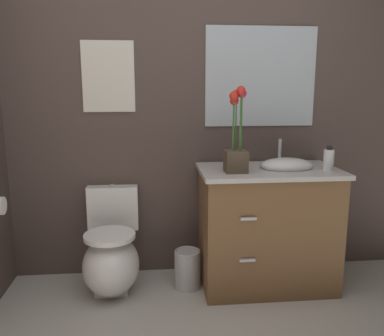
{
  "coord_description": "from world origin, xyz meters",
  "views": [
    {
      "loc": [
        -0.24,
        -1.34,
        1.39
      ],
      "look_at": [
        0.01,
        1.23,
        0.86
      ],
      "focal_mm": 38.12,
      "sensor_mm": 36.0,
      "label": 1
    }
  ],
  "objects_px": {
    "toilet": "(112,256)",
    "vanity_cabinet": "(267,226)",
    "wall_mirror": "(261,77)",
    "flower_vase": "(236,145)",
    "trash_bin": "(187,269)",
    "wall_poster": "(108,77)",
    "soap_bottle": "(329,159)"
  },
  "relations": [
    {
      "from": "wall_poster",
      "to": "trash_bin",
      "type": "bearing_deg",
      "value": -29.1
    },
    {
      "from": "vanity_cabinet",
      "to": "wall_mirror",
      "type": "height_order",
      "value": "wall_mirror"
    },
    {
      "from": "flower_vase",
      "to": "trash_bin",
      "type": "height_order",
      "value": "flower_vase"
    },
    {
      "from": "flower_vase",
      "to": "soap_bottle",
      "type": "distance_m",
      "value": 0.63
    },
    {
      "from": "wall_poster",
      "to": "flower_vase",
      "type": "bearing_deg",
      "value": -24.65
    },
    {
      "from": "wall_mirror",
      "to": "flower_vase",
      "type": "bearing_deg",
      "value": -123.2
    },
    {
      "from": "toilet",
      "to": "vanity_cabinet",
      "type": "bearing_deg",
      "value": -1.4
    },
    {
      "from": "vanity_cabinet",
      "to": "flower_vase",
      "type": "height_order",
      "value": "flower_vase"
    },
    {
      "from": "toilet",
      "to": "wall_mirror",
      "type": "relative_size",
      "value": 0.86
    },
    {
      "from": "wall_mirror",
      "to": "vanity_cabinet",
      "type": "bearing_deg",
      "value": -89.46
    },
    {
      "from": "soap_bottle",
      "to": "flower_vase",
      "type": "bearing_deg",
      "value": 179.21
    },
    {
      "from": "toilet",
      "to": "flower_vase",
      "type": "distance_m",
      "value": 1.14
    },
    {
      "from": "toilet",
      "to": "soap_bottle",
      "type": "relative_size",
      "value": 4.24
    },
    {
      "from": "flower_vase",
      "to": "wall_mirror",
      "type": "height_order",
      "value": "wall_mirror"
    },
    {
      "from": "soap_bottle",
      "to": "wall_mirror",
      "type": "distance_m",
      "value": 0.76
    },
    {
      "from": "toilet",
      "to": "vanity_cabinet",
      "type": "relative_size",
      "value": 0.68
    },
    {
      "from": "soap_bottle",
      "to": "wall_poster",
      "type": "distance_m",
      "value": 1.59
    },
    {
      "from": "toilet",
      "to": "wall_poster",
      "type": "distance_m",
      "value": 1.24
    },
    {
      "from": "soap_bottle",
      "to": "trash_bin",
      "type": "height_order",
      "value": "soap_bottle"
    },
    {
      "from": "flower_vase",
      "to": "trash_bin",
      "type": "distance_m",
      "value": 0.94
    },
    {
      "from": "wall_mirror",
      "to": "wall_poster",
      "type": "bearing_deg",
      "value": 180.0
    },
    {
      "from": "toilet",
      "to": "flower_vase",
      "type": "xyz_separation_m",
      "value": [
        0.83,
        -0.11,
        0.77
      ]
    },
    {
      "from": "flower_vase",
      "to": "trash_bin",
      "type": "bearing_deg",
      "value": 163.64
    },
    {
      "from": "soap_bottle",
      "to": "wall_mirror",
      "type": "height_order",
      "value": "wall_mirror"
    },
    {
      "from": "toilet",
      "to": "vanity_cabinet",
      "type": "height_order",
      "value": "vanity_cabinet"
    },
    {
      "from": "vanity_cabinet",
      "to": "toilet",
      "type": "bearing_deg",
      "value": 178.6
    },
    {
      "from": "trash_bin",
      "to": "wall_mirror",
      "type": "bearing_deg",
      "value": 27.52
    },
    {
      "from": "toilet",
      "to": "soap_bottle",
      "type": "distance_m",
      "value": 1.6
    },
    {
      "from": "vanity_cabinet",
      "to": "wall_poster",
      "type": "relative_size",
      "value": 2.11
    },
    {
      "from": "vanity_cabinet",
      "to": "soap_bottle",
      "type": "bearing_deg",
      "value": -14.34
    },
    {
      "from": "soap_bottle",
      "to": "trash_bin",
      "type": "xyz_separation_m",
      "value": [
        -0.93,
        0.1,
        -0.78
      ]
    },
    {
      "from": "wall_poster",
      "to": "vanity_cabinet",
      "type": "bearing_deg",
      "value": -15.26
    }
  ]
}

